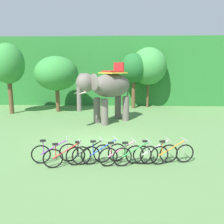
{
  "coord_description": "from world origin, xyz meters",
  "views": [
    {
      "loc": [
        1.12,
        -10.14,
        3.51
      ],
      "look_at": [
        0.66,
        1.0,
        1.3
      ],
      "focal_mm": 36.78,
      "sensor_mm": 36.0,
      "label": 1
    }
  ],
  "objects_px": {
    "bike_green": "(136,155)",
    "bike_orange": "(172,154)",
    "tree_right": "(134,68)",
    "bike_purple": "(55,153)",
    "tree_center_left": "(148,66)",
    "bike_pink": "(121,155)",
    "tree_far_right": "(8,64)",
    "elephant": "(108,88)",
    "bike_black": "(89,154)",
    "bike_blue": "(104,153)",
    "tree_center": "(57,74)",
    "bike_red": "(67,156)",
    "bike_white": "(155,153)"
  },
  "relations": [
    {
      "from": "elephant",
      "to": "bike_green",
      "type": "xyz_separation_m",
      "value": [
        1.4,
        -6.49,
        -1.82
      ]
    },
    {
      "from": "bike_white",
      "to": "bike_red",
      "type": "bearing_deg",
      "value": -172.87
    },
    {
      "from": "tree_center_left",
      "to": "bike_black",
      "type": "relative_size",
      "value": 3.1
    },
    {
      "from": "bike_blue",
      "to": "tree_center",
      "type": "bearing_deg",
      "value": 114.17
    },
    {
      "from": "elephant",
      "to": "bike_green",
      "type": "distance_m",
      "value": 6.88
    },
    {
      "from": "tree_right",
      "to": "bike_purple",
      "type": "bearing_deg",
      "value": -106.58
    },
    {
      "from": "tree_center_left",
      "to": "bike_pink",
      "type": "height_order",
      "value": "tree_center_left"
    },
    {
      "from": "tree_right",
      "to": "bike_blue",
      "type": "bearing_deg",
      "value": -98.12
    },
    {
      "from": "tree_right",
      "to": "bike_red",
      "type": "relative_size",
      "value": 2.82
    },
    {
      "from": "tree_right",
      "to": "bike_orange",
      "type": "height_order",
      "value": "tree_right"
    },
    {
      "from": "bike_purple",
      "to": "bike_black",
      "type": "xyz_separation_m",
      "value": [
        1.29,
        -0.07,
        0.0
      ]
    },
    {
      "from": "bike_orange",
      "to": "bike_red",
      "type": "bearing_deg",
      "value": -173.84
    },
    {
      "from": "tree_right",
      "to": "bike_white",
      "type": "bearing_deg",
      "value": -88.81
    },
    {
      "from": "elephant",
      "to": "bike_purple",
      "type": "height_order",
      "value": "elephant"
    },
    {
      "from": "bike_black",
      "to": "bike_blue",
      "type": "distance_m",
      "value": 0.54
    },
    {
      "from": "tree_far_right",
      "to": "bike_orange",
      "type": "bearing_deg",
      "value": -40.75
    },
    {
      "from": "tree_far_right",
      "to": "bike_blue",
      "type": "xyz_separation_m",
      "value": [
        7.7,
        -8.85,
        -3.31
      ]
    },
    {
      "from": "tree_far_right",
      "to": "bike_green",
      "type": "relative_size",
      "value": 3.09
    },
    {
      "from": "bike_green",
      "to": "bike_blue",
      "type": "bearing_deg",
      "value": 172.32
    },
    {
      "from": "bike_purple",
      "to": "bike_blue",
      "type": "relative_size",
      "value": 1.03
    },
    {
      "from": "tree_center",
      "to": "bike_purple",
      "type": "relative_size",
      "value": 2.57
    },
    {
      "from": "bike_white",
      "to": "bike_orange",
      "type": "height_order",
      "value": "same"
    },
    {
      "from": "tree_center",
      "to": "bike_blue",
      "type": "height_order",
      "value": "tree_center"
    },
    {
      "from": "elephant",
      "to": "bike_blue",
      "type": "xyz_separation_m",
      "value": [
        0.24,
        -6.33,
        -1.82
      ]
    },
    {
      "from": "bike_green",
      "to": "bike_orange",
      "type": "height_order",
      "value": "same"
    },
    {
      "from": "bike_green",
      "to": "bike_orange",
      "type": "relative_size",
      "value": 1.0
    },
    {
      "from": "bike_red",
      "to": "bike_blue",
      "type": "xyz_separation_m",
      "value": [
        1.27,
        0.35,
        0.0
      ]
    },
    {
      "from": "bike_red",
      "to": "bike_green",
      "type": "bearing_deg",
      "value": 4.61
    },
    {
      "from": "elephant",
      "to": "bike_green",
      "type": "relative_size",
      "value": 2.25
    },
    {
      "from": "bike_orange",
      "to": "tree_right",
      "type": "bearing_deg",
      "value": 94.18
    },
    {
      "from": "tree_center",
      "to": "bike_blue",
      "type": "distance_m",
      "value": 11.06
    },
    {
      "from": "elephant",
      "to": "bike_white",
      "type": "bearing_deg",
      "value": -71.25
    },
    {
      "from": "tree_right",
      "to": "bike_blue",
      "type": "height_order",
      "value": "tree_right"
    },
    {
      "from": "tree_right",
      "to": "elephant",
      "type": "xyz_separation_m",
      "value": [
        -1.89,
        -5.3,
        -1.16
      ]
    },
    {
      "from": "bike_black",
      "to": "tree_center",
      "type": "bearing_deg",
      "value": 111.36
    },
    {
      "from": "elephant",
      "to": "bike_red",
      "type": "distance_m",
      "value": 7.0
    },
    {
      "from": "bike_purple",
      "to": "bike_orange",
      "type": "xyz_separation_m",
      "value": [
        4.32,
        0.09,
        0.0
      ]
    },
    {
      "from": "bike_black",
      "to": "bike_pink",
      "type": "bearing_deg",
      "value": -2.17
    },
    {
      "from": "tree_center_left",
      "to": "bike_green",
      "type": "xyz_separation_m",
      "value": [
        -1.77,
        -12.32,
        -3.16
      ]
    },
    {
      "from": "tree_far_right",
      "to": "bike_orange",
      "type": "distance_m",
      "value": 13.87
    },
    {
      "from": "bike_green",
      "to": "bike_purple",
      "type": "bearing_deg",
      "value": 177.62
    },
    {
      "from": "tree_right",
      "to": "bike_pink",
      "type": "relative_size",
      "value": 2.79
    },
    {
      "from": "bike_blue",
      "to": "bike_black",
      "type": "bearing_deg",
      "value": -168.48
    },
    {
      "from": "tree_far_right",
      "to": "bike_orange",
      "type": "xyz_separation_m",
      "value": [
        10.2,
        -8.79,
        -3.31
      ]
    },
    {
      "from": "tree_far_right",
      "to": "tree_center",
      "type": "height_order",
      "value": "tree_far_right"
    },
    {
      "from": "tree_far_right",
      "to": "bike_orange",
      "type": "height_order",
      "value": "tree_far_right"
    },
    {
      "from": "bike_pink",
      "to": "bike_black",
      "type": "bearing_deg",
      "value": 177.83
    },
    {
      "from": "bike_pink",
      "to": "bike_orange",
      "type": "bearing_deg",
      "value": 6.35
    },
    {
      "from": "tree_far_right",
      "to": "tree_right",
      "type": "xyz_separation_m",
      "value": [
        9.36,
        2.79,
        -0.33
      ]
    },
    {
      "from": "bike_pink",
      "to": "bike_white",
      "type": "height_order",
      "value": "same"
    }
  ]
}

